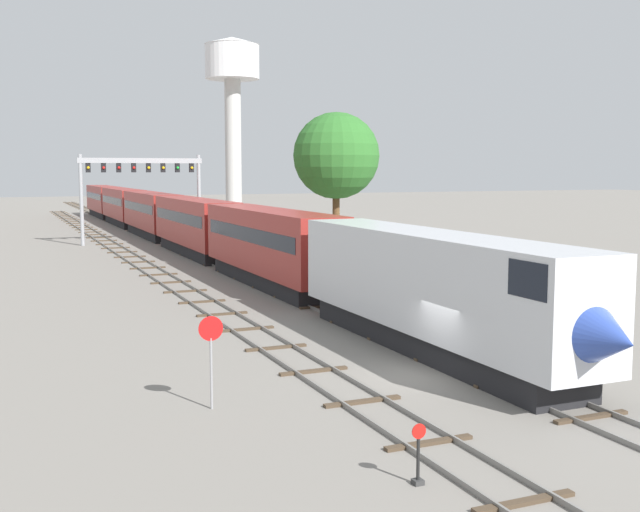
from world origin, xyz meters
TOP-DOWN VIEW (x-y plane):
  - ground_plane at (0.00, 0.00)m, footprint 400.00×400.00m
  - track_main at (2.00, 60.00)m, footprint 2.60×200.00m
  - track_near at (-3.50, 40.00)m, footprint 2.60×160.00m
  - passenger_train at (2.00, 51.86)m, footprint 3.04×116.48m
  - signal_gantry at (-0.25, 54.04)m, footprint 12.10×0.49m
  - water_tower at (22.32, 97.99)m, footprint 8.77×8.77m
  - switch_stand at (-5.10, -8.17)m, footprint 0.36×0.24m
  - stop_sign at (-8.00, -0.74)m, footprint 0.76×0.08m
  - trackside_tree_left at (10.90, 32.07)m, footprint 6.73×6.73m

SIDE VIEW (x-z plane):
  - ground_plane at x=0.00m, z-range 0.00..0.00m
  - track_main at x=2.00m, z-range -0.01..0.15m
  - track_near at x=-3.50m, z-range -0.01..0.15m
  - switch_stand at x=-5.10m, z-range -0.21..1.25m
  - stop_sign at x=-8.00m, z-range 0.43..3.31m
  - passenger_train at x=2.00m, z-range 0.21..5.01m
  - signal_gantry at x=-0.25m, z-range 2.11..10.88m
  - trackside_tree_left at x=10.90m, z-range 2.46..14.19m
  - water_tower at x=22.32m, z-range 7.60..35.86m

